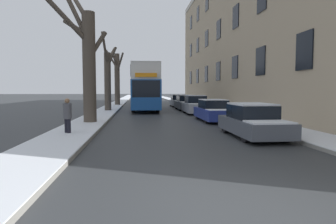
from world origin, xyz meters
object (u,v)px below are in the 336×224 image
object	(u,v)px
bare_tree_left_1	(108,78)
double_decker_bus	(144,85)
parked_car_4	(178,101)
parked_car_3	(186,103)
oncoming_van	(138,95)
bare_tree_left_2	(117,78)
bare_tree_left_0	(87,60)
parked_car_2	(196,105)
parked_car_1	(213,111)
parked_car_0	(253,122)
pedestrian_left_sidewalk	(67,116)

from	to	relation	value
bare_tree_left_1	double_decker_bus	xyz separation A→B (m)	(3.31, 2.40, -0.59)
parked_car_4	parked_car_3	bearing A→B (deg)	-90.00
parked_car_3	parked_car_4	world-z (taller)	parked_car_3
double_decker_bus	oncoming_van	distance (m)	13.84
bare_tree_left_2	parked_car_4	xyz separation A→B (m)	(7.28, -2.64, -2.87)
bare_tree_left_0	oncoming_van	world-z (taller)	bare_tree_left_0
parked_car_2	parked_car_4	size ratio (longest dim) A/B	0.97
parked_car_3	bare_tree_left_1	bearing A→B (deg)	-162.87
bare_tree_left_1	oncoming_van	world-z (taller)	bare_tree_left_1
bare_tree_left_2	double_decker_bus	world-z (taller)	bare_tree_left_2
parked_car_4	double_decker_bus	bearing A→B (deg)	-126.24
parked_car_1	parked_car_4	distance (m)	16.70
double_decker_bus	oncoming_van	xyz separation A→B (m)	(-0.58, 13.78, -1.10)
bare_tree_left_2	parked_car_4	bearing A→B (deg)	-19.91
bare_tree_left_2	parked_car_0	world-z (taller)	bare_tree_left_2
parked_car_3	oncoming_van	size ratio (longest dim) A/B	0.92
bare_tree_left_2	parked_car_3	world-z (taller)	bare_tree_left_2
parked_car_4	oncoming_van	size ratio (longest dim) A/B	0.84
bare_tree_left_1	pedestrian_left_sidewalk	xyz separation A→B (m)	(-0.29, -14.36, -2.13)
bare_tree_left_0	oncoming_van	size ratio (longest dim) A/B	1.60
bare_tree_left_0	parked_car_0	size ratio (longest dim) A/B	1.82
parked_car_0	parked_car_4	world-z (taller)	parked_car_4
bare_tree_left_0	pedestrian_left_sidewalk	distance (m)	5.28
bare_tree_left_1	parked_car_3	world-z (taller)	bare_tree_left_1
parked_car_3	double_decker_bus	bearing A→B (deg)	178.29
parked_car_2	parked_car_4	world-z (taller)	parked_car_2
double_decker_bus	parked_car_3	xyz separation A→B (m)	(4.07, -0.12, -1.73)
parked_car_1	bare_tree_left_1	bearing A→B (deg)	130.18
parked_car_4	oncoming_van	world-z (taller)	oncoming_van
parked_car_2	pedestrian_left_sidewalk	world-z (taller)	pedestrian_left_sidewalk
bare_tree_left_2	parked_car_3	bearing A→B (deg)	-48.79
parked_car_2	parked_car_4	xyz separation A→B (m)	(0.00, 10.87, -0.05)
parked_car_4	bare_tree_left_0	bearing A→B (deg)	-112.95
bare_tree_left_0	bare_tree_left_1	world-z (taller)	bare_tree_left_0
parked_car_0	oncoming_van	xyz separation A→B (m)	(-4.66, 31.40, 0.67)
double_decker_bus	parked_car_4	world-z (taller)	double_decker_bus
bare_tree_left_1	parked_car_0	distance (m)	17.09
bare_tree_left_2	parked_car_0	size ratio (longest dim) A/B	1.61
double_decker_bus	oncoming_van	bearing A→B (deg)	92.43
bare_tree_left_1	bare_tree_left_2	bearing A→B (deg)	89.47
parked_car_3	parked_car_4	distance (m)	5.68
bare_tree_left_1	double_decker_bus	world-z (taller)	bare_tree_left_1
parked_car_0	parked_car_3	bearing A→B (deg)	90.00
bare_tree_left_1	parked_car_1	world-z (taller)	bare_tree_left_1
bare_tree_left_2	parked_car_1	world-z (taller)	bare_tree_left_2
parked_car_3	oncoming_van	distance (m)	14.67
bare_tree_left_0	oncoming_van	xyz separation A→B (m)	(2.89, 26.05, -2.34)
bare_tree_left_1	pedestrian_left_sidewalk	bearing A→B (deg)	-91.17
bare_tree_left_2	pedestrian_left_sidewalk	bearing A→B (deg)	-90.90
bare_tree_left_2	pedestrian_left_sidewalk	size ratio (longest dim) A/B	4.33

